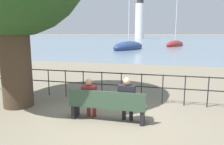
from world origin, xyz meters
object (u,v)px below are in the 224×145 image
at_px(park_bench, 107,106).
at_px(sailboat_0, 175,44).
at_px(seated_person_right, 127,98).
at_px(sailboat_3, 129,47).
at_px(seated_person_left, 90,96).
at_px(harbor_lighthouse, 140,19).

height_order(park_bench, sailboat_0, sailboat_0).
distance_m(seated_person_right, sailboat_3, 27.89).
bearing_deg(park_bench, sailboat_3, 98.66).
xyz_separation_m(park_bench, seated_person_left, (-0.54, 0.08, 0.21)).
bearing_deg(seated_person_right, seated_person_left, 179.72).
relative_size(sailboat_3, harbor_lighthouse, 0.46).
distance_m(park_bench, harbor_lighthouse, 94.84).
distance_m(park_bench, sailboat_0, 38.18).
bearing_deg(seated_person_right, sailboat_3, 99.79).
xyz_separation_m(seated_person_right, sailboat_3, (-4.74, 27.49, -0.32)).
relative_size(seated_person_right, harbor_lighthouse, 0.07).
bearing_deg(park_bench, seated_person_left, 171.32).
height_order(sailboat_3, harbor_lighthouse, harbor_lighthouse).
bearing_deg(park_bench, sailboat_0, 85.57).
bearing_deg(harbor_lighthouse, sailboat_3, -84.29).
bearing_deg(sailboat_3, harbor_lighthouse, 116.11).
height_order(park_bench, sailboat_3, sailboat_3).
xyz_separation_m(seated_person_left, harbor_lighthouse, (-10.28, 93.78, 8.00)).
xyz_separation_m(sailboat_0, harbor_lighthouse, (-13.78, 55.80, 8.26)).
bearing_deg(seated_person_right, sailboat_0, 86.37).
bearing_deg(seated_person_left, harbor_lighthouse, 96.26).
xyz_separation_m(sailboat_3, harbor_lighthouse, (-6.63, 66.30, 8.28)).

